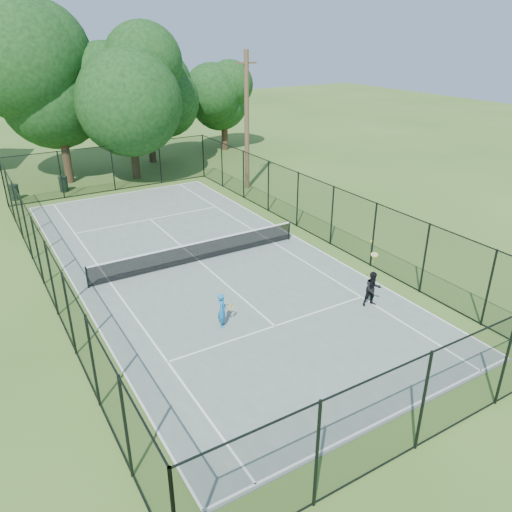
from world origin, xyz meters
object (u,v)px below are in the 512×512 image
player_black (373,289)px  utility_pole (247,121)px  tennis_net (198,251)px  player_blue (222,310)px  trash_bin_left (15,192)px  trash_bin_right (64,184)px

player_black → utility_pole: bearing=76.7°
tennis_net → player_blue: size_ratio=7.76×
trash_bin_left → player_black: 23.52m
trash_bin_left → trash_bin_right: size_ratio=0.97×
trash_bin_left → player_black: bearing=-65.0°
trash_bin_left → player_black: size_ratio=0.41×
tennis_net → player_blue: bearing=-106.4°
trash_bin_right → trash_bin_left: bearing=-175.7°
player_black → trash_bin_left: bearing=115.0°
tennis_net → player_black: 8.12m
tennis_net → trash_bin_right: bearing=101.5°
tennis_net → utility_pole: utility_pole is taller
trash_bin_left → trash_bin_right: (2.99, 0.22, 0.02)m
tennis_net → trash_bin_left: tennis_net is taller
utility_pole → player_black: (-3.79, -16.06, -3.61)m
trash_bin_left → trash_bin_right: 3.00m
player_blue → player_black: 5.84m
player_blue → tennis_net: bearing=73.6°
utility_pole → trash_bin_right: bearing=153.0°
trash_bin_right → player_blue: size_ratio=0.77×
trash_bin_left → player_blue: 20.14m
trash_bin_left → utility_pole: bearing=-21.0°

